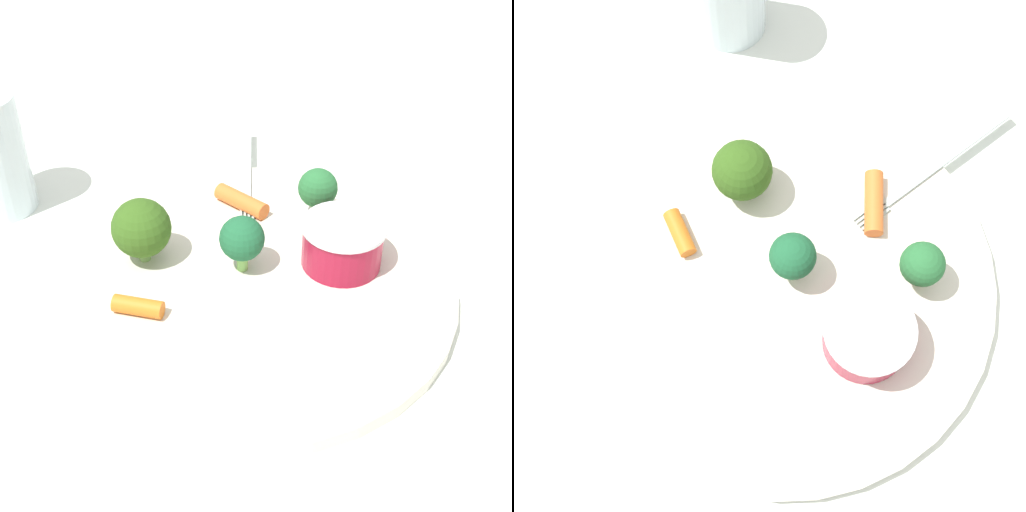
# 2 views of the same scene
# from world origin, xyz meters

# --- Properties ---
(ground_plane) EXTENTS (2.40, 2.40, 0.00)m
(ground_plane) POSITION_xyz_m (0.00, 0.00, 0.00)
(ground_plane) COLOR white
(plate) EXTENTS (0.32, 0.32, 0.01)m
(plate) POSITION_xyz_m (0.00, 0.00, 0.01)
(plate) COLOR silver
(plate) RESTS_ON ground_plane
(sauce_cup) EXTENTS (0.07, 0.07, 0.04)m
(sauce_cup) POSITION_xyz_m (-0.04, -0.06, 0.03)
(sauce_cup) COLOR maroon
(sauce_cup) RESTS_ON plate
(broccoli_floret_0) EXTENTS (0.03, 0.03, 0.05)m
(broccoli_floret_0) POSITION_xyz_m (0.01, -0.01, 0.04)
(broccoli_floret_0) COLOR #84C45D
(broccoli_floret_0) RESTS_ON plate
(broccoli_floret_1) EXTENTS (0.03, 0.03, 0.05)m
(broccoli_floret_1) POSITION_xyz_m (0.01, -0.10, 0.04)
(broccoli_floret_1) COLOR #81BC63
(broccoli_floret_1) RESTS_ON plate
(broccoli_floret_2) EXTENTS (0.05, 0.05, 0.05)m
(broccoli_floret_2) POSITION_xyz_m (0.07, 0.04, 0.04)
(broccoli_floret_2) COLOR #7DAE58
(broccoli_floret_2) RESTS_ON plate
(carrot_stick_0) EXTENTS (0.05, 0.01, 0.01)m
(carrot_stick_0) POSITION_xyz_m (0.06, -0.07, 0.02)
(carrot_stick_0) COLOR orange
(carrot_stick_0) RESTS_ON plate
(carrot_stick_1) EXTENTS (0.04, 0.03, 0.01)m
(carrot_stick_1) POSITION_xyz_m (0.03, 0.08, 0.02)
(carrot_stick_1) COLOR orange
(carrot_stick_1) RESTS_ON plate
(fork) EXTENTS (0.12, 0.13, 0.00)m
(fork) POSITION_xyz_m (0.10, -0.11, 0.01)
(fork) COLOR #ACBCB7
(fork) RESTS_ON plate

